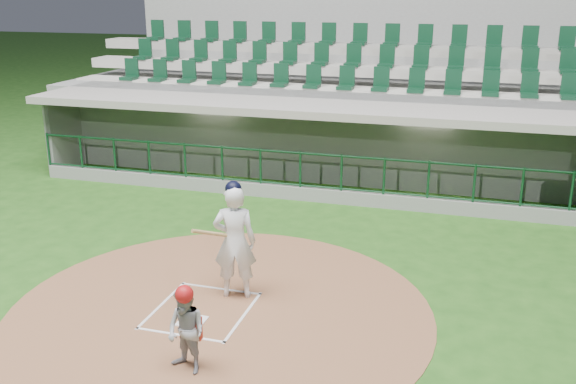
# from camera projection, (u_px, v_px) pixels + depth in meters

# --- Properties ---
(ground) EXTENTS (120.00, 120.00, 0.00)m
(ground) POSITION_uv_depth(u_px,v_px,m) (209.00, 303.00, 11.16)
(ground) COLOR #204C15
(ground) RESTS_ON ground
(dirt_circle) EXTENTS (7.20, 7.20, 0.01)m
(dirt_circle) POSITION_uv_depth(u_px,v_px,m) (220.00, 311.00, 10.89)
(dirt_circle) COLOR brown
(dirt_circle) RESTS_ON ground
(home_plate) EXTENTS (0.43, 0.43, 0.02)m
(home_plate) POSITION_uv_depth(u_px,v_px,m) (192.00, 321.00, 10.51)
(home_plate) COLOR white
(home_plate) RESTS_ON dirt_circle
(batter_box_chalk) EXTENTS (1.55, 1.80, 0.01)m
(batter_box_chalk) POSITION_uv_depth(u_px,v_px,m) (202.00, 310.00, 10.88)
(batter_box_chalk) COLOR white
(batter_box_chalk) RESTS_ON ground
(dugout_structure) EXTENTS (16.40, 3.70, 3.00)m
(dugout_structure) POSITION_uv_depth(u_px,v_px,m) (324.00, 148.00, 17.98)
(dugout_structure) COLOR slate
(dugout_structure) RESTS_ON ground
(seating_deck) EXTENTS (17.00, 6.72, 5.15)m
(seating_deck) POSITION_uv_depth(u_px,v_px,m) (341.00, 112.00, 20.69)
(seating_deck) COLOR gray
(seating_deck) RESTS_ON ground
(batter) EXTENTS (0.96, 0.98, 2.13)m
(batter) POSITION_uv_depth(u_px,v_px,m) (235.00, 240.00, 11.11)
(batter) COLOR white
(batter) RESTS_ON dirt_circle
(catcher) EXTENTS (0.74, 0.66, 1.33)m
(catcher) POSITION_uv_depth(u_px,v_px,m) (186.00, 330.00, 8.99)
(catcher) COLOR #99989E
(catcher) RESTS_ON dirt_circle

